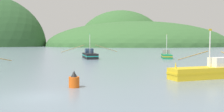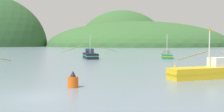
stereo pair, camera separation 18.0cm
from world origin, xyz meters
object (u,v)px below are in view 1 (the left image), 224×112
at_px(fishing_boat_black, 90,55).
at_px(channel_buoy, 74,81).
at_px(fishing_boat_green, 166,56).
at_px(fishing_boat_yellow, 215,71).

distance_m(fishing_boat_black, channel_buoy, 36.25).
xyz_separation_m(fishing_boat_black, fishing_boat_green, (18.11, -0.11, -0.13)).
bearing_deg(fishing_boat_yellow, channel_buoy, 2.05).
distance_m(fishing_boat_green, fishing_boat_yellow, 31.35).
height_order(fishing_boat_black, fishing_boat_green, fishing_boat_green).
distance_m(fishing_boat_black, fishing_boat_yellow, 34.74).
xyz_separation_m(fishing_boat_yellow, channel_buoy, (-14.17, -4.92, -0.17)).
xyz_separation_m(fishing_boat_black, fishing_boat_yellow, (15.05, -31.31, -0.01)).
bearing_deg(channel_buoy, fishing_boat_green, 64.51).
bearing_deg(fishing_boat_green, fishing_boat_black, -80.45).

